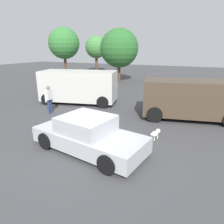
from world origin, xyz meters
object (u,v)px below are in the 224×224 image
van_white (79,86)px  suv_dark (190,98)px  sedan_foreground (88,135)px  light_post_far (117,44)px  dog (155,133)px  pedestrian (49,97)px

van_white → suv_dark: bearing=-16.1°
sedan_foreground → suv_dark: (3.04, 5.24, 0.52)m
sedan_foreground → suv_dark: size_ratio=0.88×
light_post_far → dog: bearing=-61.8°
dog → van_white: (-6.12, 3.57, 0.94)m
suv_dark → sedan_foreground: bearing=-132.8°
sedan_foreground → dog: 2.86m
sedan_foreground → pedestrian: size_ratio=2.78×
suv_dark → light_post_far: bearing=113.4°
pedestrian → suv_dark: bearing=-159.8°
dog → light_post_far: size_ratio=0.10×
pedestrian → light_post_far: light_post_far is taller
van_white → sedan_foreground: bearing=-67.1°
van_white → suv_dark: (7.14, -0.32, -0.06)m
suv_dark → light_post_far: (-10.61, 14.60, 3.05)m
sedan_foreground → van_white: (-4.10, 5.56, 0.58)m
sedan_foreground → van_white: bearing=135.9°
suv_dark → pedestrian: size_ratio=3.17×
sedan_foreground → light_post_far: light_post_far is taller
light_post_far → sedan_foreground: bearing=-69.1°
sedan_foreground → dog: size_ratio=7.67×
van_white → suv_dark: size_ratio=1.05×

